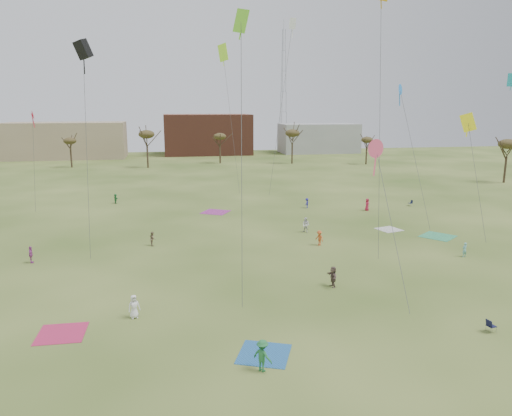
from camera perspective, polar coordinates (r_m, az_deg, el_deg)
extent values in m
plane|color=#304B17|center=(33.37, 3.91, -13.55)|extent=(260.00, 260.00, 0.00)
imported|color=white|center=(34.88, -14.25, -11.25)|extent=(0.94, 0.76, 1.66)
imported|color=#246E39|center=(27.70, 0.77, -17.07)|extent=(1.31, 1.33, 1.83)
imported|color=#79644D|center=(51.78, -12.15, -3.57)|extent=(0.64, 0.78, 1.49)
imported|color=brown|center=(39.80, 9.10, -8.03)|extent=(0.57, 1.61, 1.72)
imported|color=#C85625|center=(51.11, 7.51, -3.54)|extent=(1.01, 1.19, 1.60)
imported|color=#6FB9B8|center=(51.07, 23.47, -4.55)|extent=(0.59, 0.46, 1.44)
imported|color=#AC4799|center=(49.73, -25.11, -5.03)|extent=(0.54, 0.99, 1.61)
imported|color=silver|center=(56.10, 5.92, -2.01)|extent=(1.09, 1.07, 1.77)
imported|color=#277537|center=(75.61, -16.29, 1.08)|extent=(0.88, 1.42, 1.46)
imported|color=#A51C3A|center=(69.31, 13.02, 0.41)|extent=(1.00, 0.98, 1.73)
imported|color=navy|center=(69.64, 6.04, 0.58)|extent=(0.96, 1.07, 1.43)
cube|color=#BF2654|center=(34.42, -22.03, -13.62)|extent=(3.01, 3.01, 0.03)
cube|color=#245F9E|center=(29.72, 0.95, -16.92)|extent=(3.82, 3.82, 0.03)
cube|color=silver|center=(59.43, 15.46, -2.47)|extent=(3.14, 3.14, 0.03)
cube|color=#982E84|center=(66.90, -4.82, -0.49)|extent=(4.62, 4.62, 0.03)
cube|color=#379966|center=(58.05, 20.72, -3.16)|extent=(4.66, 4.66, 0.03)
cube|color=#131434|center=(35.53, 26.10, -12.43)|extent=(0.57, 0.57, 0.04)
cube|color=#131434|center=(35.28, 25.87, -12.17)|extent=(0.21, 0.51, 0.44)
cube|color=#141A38|center=(74.24, 17.81, 0.55)|extent=(0.54, 0.54, 0.04)
cube|color=#141A38|center=(74.32, 17.97, 0.73)|extent=(0.17, 0.51, 0.44)
cube|color=#68C522|center=(34.61, -1.78, 21.27)|extent=(0.78, 0.78, 1.53)
cube|color=#68C522|center=(34.53, -1.78, 20.39)|extent=(0.08, 0.08, 1.38)
cylinder|color=#4C4C51|center=(32.70, -1.71, 5.06)|extent=(0.60, 3.37, 19.07)
cone|color=#FF5079|center=(36.16, 14.03, 6.85)|extent=(1.38, 0.10, 1.38)
cube|color=#FF5079|center=(36.24, 13.96, 5.47)|extent=(0.08, 0.08, 2.26)
cylinder|color=#4C4C51|center=(34.64, 15.83, -2.25)|extent=(0.51, 5.57, 10.48)
cylinder|color=#4C4C51|center=(44.07, 14.45, 9.35)|extent=(0.14, 2.53, 23.48)
cube|color=#FFF31A|center=(54.70, 23.82, 9.25)|extent=(0.93, 0.93, 1.83)
cube|color=#FFF31A|center=(54.72, 23.76, 8.58)|extent=(0.08, 0.08, 1.65)
cylinder|color=#4C4C51|center=(53.95, 24.70, 2.82)|extent=(0.82, 3.64, 11.84)
cube|color=black|center=(45.84, -19.79, 17.26)|extent=(0.90, 0.90, 1.54)
cube|color=black|center=(45.75, -19.71, 16.15)|extent=(0.08, 0.08, 2.31)
cylinder|color=#4C4C51|center=(45.06, -19.39, 5.75)|extent=(0.47, 1.59, 18.24)
cone|color=blue|center=(58.98, 16.69, 13.29)|extent=(1.25, 0.09, 1.25)
cube|color=blue|center=(58.96, 16.64, 12.52)|extent=(0.08, 0.08, 2.04)
cylinder|color=#4C4C51|center=(57.27, 18.31, 5.55)|extent=(1.90, 5.50, 15.35)
cube|color=#A1ED27|center=(75.26, -3.93, 17.90)|extent=(1.26, 1.26, 2.47)
cube|color=#A1ED27|center=(75.18, -3.92, 17.24)|extent=(0.08, 0.08, 2.22)
cylinder|color=#4C4C51|center=(74.92, -2.92, 9.78)|extent=(2.34, 0.31, 21.30)
cone|color=red|center=(66.78, -24.95, 9.96)|extent=(1.07, 0.08, 1.07)
cube|color=red|center=(66.79, -24.90, 9.38)|extent=(0.08, 0.08, 1.76)
cylinder|color=#4C4C51|center=(67.71, -24.80, 4.70)|extent=(1.02, 0.94, 12.42)
cube|color=teal|center=(78.79, 28.08, 13.25)|extent=(0.92, 0.92, 1.82)
cube|color=teal|center=(78.76, 28.04, 12.79)|extent=(0.08, 0.08, 1.63)
cube|color=white|center=(75.01, 4.35, 20.97)|extent=(0.89, 0.89, 1.53)
cube|color=white|center=(74.88, 4.34, 20.30)|extent=(0.08, 0.08, 2.30)
cylinder|color=#4C4C51|center=(73.57, 2.91, 11.29)|extent=(3.43, 0.25, 25.27)
cylinder|color=#3A2B1E|center=(123.76, -21.04, 5.50)|extent=(0.40, 0.40, 4.32)
ellipsoid|color=#473D1E|center=(123.42, -21.18, 7.42)|extent=(3.02, 3.02, 1.58)
cylinder|color=#3A2B1E|center=(117.78, -12.72, 5.97)|extent=(0.40, 0.40, 5.40)
ellipsoid|color=#473D1E|center=(117.38, -12.84, 8.51)|extent=(3.78, 3.78, 1.98)
cylinder|color=#3A2B1E|center=(124.47, -4.27, 6.37)|extent=(0.40, 0.40, 4.68)
ellipsoid|color=#473D1E|center=(124.12, -4.30, 8.45)|extent=(3.28, 3.28, 1.72)
cylinder|color=#3A2B1E|center=(123.83, 4.30, 6.48)|extent=(0.40, 0.40, 5.28)
ellipsoid|color=#473D1E|center=(123.45, 4.33, 8.84)|extent=(3.70, 3.70, 1.94)
cylinder|color=#3A2B1E|center=(125.09, 12.93, 6.02)|extent=(0.40, 0.40, 4.20)
ellipsoid|color=#473D1E|center=(124.75, 13.02, 7.87)|extent=(2.94, 2.94, 1.54)
cylinder|color=#3A2B1E|center=(103.83, 27.41, 4.06)|extent=(0.40, 0.40, 5.04)
ellipsoid|color=#473D1E|center=(103.39, 27.66, 6.73)|extent=(3.53, 3.53, 1.85)
cube|color=#937F60|center=(146.99, -21.48, 7.47)|extent=(32.00, 14.00, 10.00)
cube|color=brown|center=(149.90, -5.80, 8.69)|extent=(26.00, 16.00, 12.00)
cube|color=gray|center=(154.98, 7.41, 8.20)|extent=(24.00, 12.00, 9.00)
cylinder|color=#9EA3A8|center=(158.96, 3.54, 13.59)|extent=(0.16, 0.16, 38.00)
cylinder|color=#9EA3A8|center=(159.39, 2.99, 13.60)|extent=(0.16, 0.16, 38.00)
cylinder|color=#9EA3A8|center=(157.88, 3.13, 13.61)|extent=(0.16, 0.16, 38.00)
cylinder|color=#9EA3A8|center=(160.66, 3.31, 20.93)|extent=(0.10, 0.10, 3.00)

